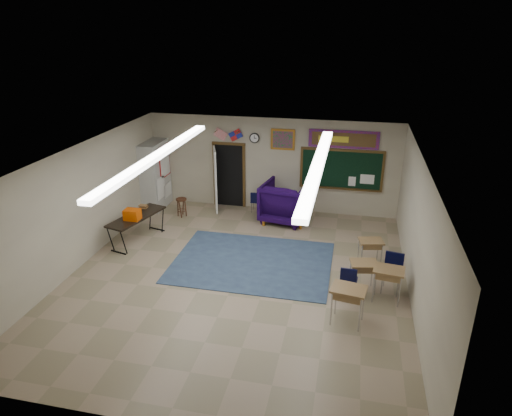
% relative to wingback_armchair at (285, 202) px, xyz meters
% --- Properties ---
extents(floor, '(9.00, 9.00, 0.00)m').
position_rel_wingback_armchair_xyz_m(floor, '(-0.59, -3.62, -0.61)').
color(floor, gray).
rests_on(floor, ground).
extents(back_wall, '(8.00, 0.04, 3.00)m').
position_rel_wingback_armchair_xyz_m(back_wall, '(-0.59, 0.88, 0.89)').
color(back_wall, '#BCB499').
rests_on(back_wall, floor).
extents(front_wall, '(8.00, 0.04, 3.00)m').
position_rel_wingback_armchair_xyz_m(front_wall, '(-0.59, -8.12, 0.89)').
color(front_wall, '#BCB499').
rests_on(front_wall, floor).
extents(left_wall, '(0.04, 9.00, 3.00)m').
position_rel_wingback_armchair_xyz_m(left_wall, '(-4.59, -3.62, 0.89)').
color(left_wall, '#BCB499').
rests_on(left_wall, floor).
extents(right_wall, '(0.04, 9.00, 3.00)m').
position_rel_wingback_armchair_xyz_m(right_wall, '(3.41, -3.62, 0.89)').
color(right_wall, '#BCB499').
rests_on(right_wall, floor).
extents(ceiling, '(8.00, 9.00, 0.04)m').
position_rel_wingback_armchair_xyz_m(ceiling, '(-0.59, -3.62, 2.39)').
color(ceiling, '#B8B9B4').
rests_on(ceiling, back_wall).
extents(area_rug, '(4.00, 3.00, 0.02)m').
position_rel_wingback_armchair_xyz_m(area_rug, '(-0.39, -2.82, -0.60)').
color(area_rug, '#38526C').
rests_on(area_rug, floor).
extents(fluorescent_strips, '(3.86, 6.00, 0.10)m').
position_rel_wingback_armchair_xyz_m(fluorescent_strips, '(-0.59, -3.62, 2.33)').
color(fluorescent_strips, white).
rests_on(fluorescent_strips, ceiling).
extents(doorway, '(1.10, 0.89, 2.16)m').
position_rel_wingback_armchair_xyz_m(doorway, '(-2.09, 0.73, 0.44)').
color(doorway, black).
rests_on(doorway, back_wall).
extents(chalkboard, '(2.55, 0.14, 1.30)m').
position_rel_wingback_armchair_xyz_m(chalkboard, '(1.61, 0.84, 0.85)').
color(chalkboard, '#503616').
rests_on(chalkboard, back_wall).
extents(bulletin_board, '(2.10, 0.05, 0.55)m').
position_rel_wingback_armchair_xyz_m(bulletin_board, '(1.61, 0.84, 1.84)').
color(bulletin_board, '#B41F0F').
rests_on(bulletin_board, back_wall).
extents(framed_art_print, '(0.75, 0.05, 0.65)m').
position_rel_wingback_armchair_xyz_m(framed_art_print, '(-0.24, 0.84, 1.74)').
color(framed_art_print, '#A96C20').
rests_on(framed_art_print, back_wall).
extents(wall_clock, '(0.32, 0.05, 0.32)m').
position_rel_wingback_armchair_xyz_m(wall_clock, '(-1.14, 0.85, 1.74)').
color(wall_clock, black).
rests_on(wall_clock, back_wall).
extents(wall_flags, '(1.16, 0.06, 0.70)m').
position_rel_wingback_armchair_xyz_m(wall_flags, '(-1.99, 0.82, 1.87)').
color(wall_flags, red).
rests_on(wall_flags, back_wall).
extents(storage_cabinet, '(0.59, 1.25, 2.20)m').
position_rel_wingback_armchair_xyz_m(storage_cabinet, '(-4.30, 0.23, 0.48)').
color(storage_cabinet, '#AFB0AB').
rests_on(storage_cabinet, floor).
extents(wingback_armchair, '(1.53, 1.56, 1.23)m').
position_rel_wingback_armchair_xyz_m(wingback_armchair, '(0.00, 0.00, 0.00)').
color(wingback_armchair, black).
rests_on(wingback_armchair, floor).
extents(student_chair_reading, '(0.35, 0.35, 0.70)m').
position_rel_wingback_armchair_xyz_m(student_chair_reading, '(-1.00, 0.50, -0.26)').
color(student_chair_reading, black).
rests_on(student_chair_reading, floor).
extents(student_chair_desk_a, '(0.43, 0.43, 0.80)m').
position_rel_wingback_armchair_xyz_m(student_chair_desk_a, '(2.04, -3.89, -0.22)').
color(student_chair_desk_a, black).
rests_on(student_chair_desk_a, floor).
extents(student_chair_desk_b, '(0.54, 0.54, 0.91)m').
position_rel_wingback_armchair_xyz_m(student_chair_desk_b, '(2.99, -3.49, -0.16)').
color(student_chair_desk_b, black).
rests_on(student_chair_desk_b, floor).
extents(student_desk_front_left, '(0.68, 0.56, 0.73)m').
position_rel_wingback_armchair_xyz_m(student_desk_front_left, '(2.35, -3.56, -0.21)').
color(student_desk_front_left, olive).
rests_on(student_desk_front_left, floor).
extents(student_desk_front_right, '(0.67, 0.56, 0.70)m').
position_rel_wingback_armchair_xyz_m(student_desk_front_right, '(2.53, -2.34, -0.22)').
color(student_desk_front_right, olive).
rests_on(student_desk_front_right, floor).
extents(student_desk_back_left, '(0.76, 0.62, 0.82)m').
position_rel_wingback_armchair_xyz_m(student_desk_back_left, '(2.05, -4.87, -0.16)').
color(student_desk_back_left, olive).
rests_on(student_desk_back_left, floor).
extents(student_desk_back_right, '(0.71, 0.57, 0.78)m').
position_rel_wingback_armchair_xyz_m(student_desk_back_right, '(2.88, -3.85, -0.18)').
color(student_desk_back_right, olive).
rests_on(student_desk_back_right, floor).
extents(folding_table, '(1.07, 1.95, 1.06)m').
position_rel_wingback_armchair_xyz_m(folding_table, '(-3.79, -2.30, -0.20)').
color(folding_table, black).
rests_on(folding_table, floor).
extents(wooden_stool, '(0.34, 0.34, 0.59)m').
position_rel_wingback_armchair_xyz_m(wooden_stool, '(-3.23, -0.36, -0.31)').
color(wooden_stool, '#4D2917').
rests_on(wooden_stool, floor).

